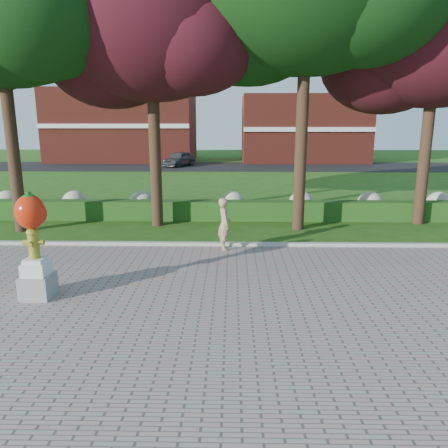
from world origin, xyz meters
TOP-DOWN VIEW (x-y plane):
  - ground at (0.00, 0.00)m, footprint 100.00×100.00m
  - walkway at (0.00, -4.00)m, footprint 40.00×14.00m
  - curb at (0.00, 3.00)m, footprint 40.00×0.18m
  - lawn_hedge at (0.00, 7.00)m, footprint 24.00×0.70m
  - hydrangea_row at (0.57, 8.00)m, footprint 20.10×1.10m
  - street at (0.00, 28.00)m, footprint 50.00×8.00m
  - building_left at (-10.00, 34.00)m, footprint 14.00×8.00m
  - building_right at (8.00, 34.00)m, footprint 12.00×8.00m
  - tree_mid_left at (-2.10, 6.08)m, footprint 8.25×7.04m
  - tree_far_right at (8.40, 6.58)m, footprint 7.88×6.72m
  - hydrant_sculpture at (-3.57, -1.36)m, footprint 0.73×0.70m
  - woman at (0.72, 2.60)m, footprint 0.51×0.68m
  - parked_car at (-3.79, 28.21)m, footprint 2.99×4.12m

SIDE VIEW (x-z plane):
  - ground at x=0.00m, z-range 0.00..0.00m
  - street at x=0.00m, z-range 0.00..0.02m
  - walkway at x=0.00m, z-range 0.00..0.04m
  - curb at x=0.00m, z-range 0.00..0.15m
  - lawn_hedge at x=0.00m, z-range 0.00..0.80m
  - hydrangea_row at x=0.57m, z-range 0.06..1.04m
  - parked_car at x=-3.79m, z-range 0.02..1.32m
  - woman at x=0.72m, z-range 0.04..1.71m
  - hydrant_sculpture at x=-3.57m, z-range 0.11..2.62m
  - building_right at x=8.00m, z-range 0.00..6.40m
  - building_left at x=-10.00m, z-range 0.00..7.00m
  - tree_far_right at x=8.40m, z-range 1.86..12.07m
  - tree_mid_left at x=-2.10m, z-range 1.95..12.65m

